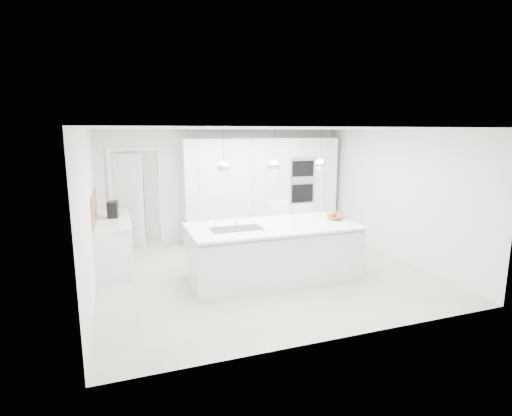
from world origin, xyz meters
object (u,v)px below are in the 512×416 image
object	(u,v)px
bar_stool_right	(306,232)
island_base	(273,253)
bar_stool_left	(282,231)
fruit_bowl	(335,217)
espresso_machine	(113,209)

from	to	relation	value
bar_stool_right	island_base	bearing A→B (deg)	-133.25
island_base	bar_stool_left	bearing A→B (deg)	58.57
island_base	bar_stool_left	xyz separation A→B (m)	(0.51, 0.83, 0.14)
island_base	fruit_bowl	distance (m)	1.32
island_base	fruit_bowl	bearing A→B (deg)	3.73
fruit_bowl	espresso_machine	size ratio (longest dim) A/B	1.02
island_base	bar_stool_left	size ratio (longest dim) A/B	2.47
bar_stool_left	bar_stool_right	bearing A→B (deg)	21.82
island_base	espresso_machine	world-z (taller)	espresso_machine
bar_stool_right	fruit_bowl	bearing A→B (deg)	-67.95
island_base	espresso_machine	size ratio (longest dim) A/B	9.47
island_base	bar_stool_left	world-z (taller)	bar_stool_left
bar_stool_right	bar_stool_left	bearing A→B (deg)	-172.30
bar_stool_right	espresso_machine	bearing A→B (deg)	175.39
espresso_machine	bar_stool_left	distance (m)	3.17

